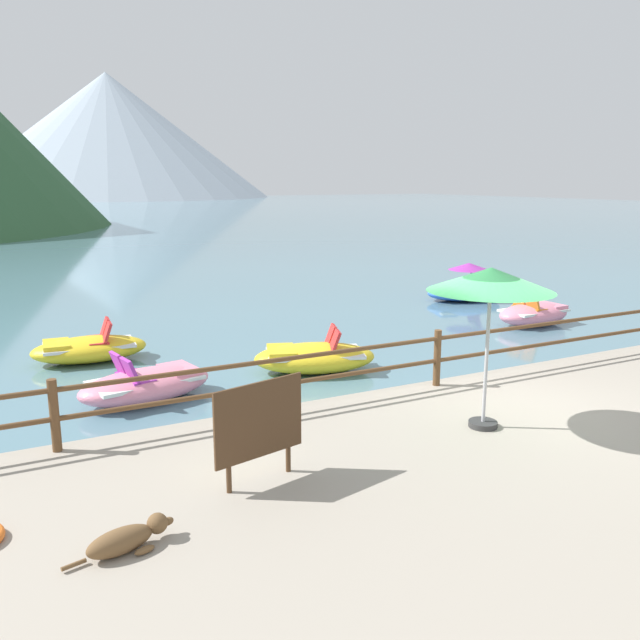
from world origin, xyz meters
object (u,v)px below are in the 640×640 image
Objects in this scene: sign_board at (259,421)px; dog_resting at (127,538)px; beach_umbrella at (491,282)px; pedal_boat_4 at (465,288)px; pedal_boat_1 at (146,384)px; pedal_boat_3 at (314,357)px; pedal_boat_0 at (534,313)px; pedal_boat_2 at (89,348)px.

sign_board is 1.11× the size of dog_resting.
pedal_boat_4 is (7.53, 9.55, -2.05)m from beach_umbrella.
pedal_boat_1 is 3.38m from pedal_boat_3.
beach_umbrella is 9.26m from pedal_boat_0.
pedal_boat_4 is (11.72, 2.03, 0.11)m from pedal_boat_2.
pedal_boat_1 is 1.05× the size of pedal_boat_2.
sign_board reaches higher than dog_resting.
pedal_boat_4 reaches higher than dog_resting.
beach_umbrella is at bearing -139.29° from pedal_boat_0.
pedal_boat_0 is at bearing 40.71° from beach_umbrella.
pedal_boat_0 is 0.89× the size of pedal_boat_1.
pedal_boat_0 is at bearing 9.67° from pedal_boat_3.
pedal_boat_0 is 11.15m from pedal_boat_2.
sign_board is 0.44× the size of pedal_boat_4.
sign_board is at bearing -138.39° from pedal_boat_4.
pedal_boat_3 is at bearing 57.16° from sign_board.
pedal_boat_0 is at bearing 7.72° from pedal_boat_1.
pedal_boat_3 is at bearing 3.55° from pedal_boat_1.
dog_resting is at bearing -150.23° from pedal_boat_0.
sign_board reaches higher than pedal_boat_4.
pedal_boat_2 is at bearing 171.55° from pedal_boat_0.
pedal_boat_0 is (10.24, 6.03, -0.82)m from sign_board.
pedal_boat_0 is at bearing 29.77° from dog_resting.
dog_resting is (-5.04, -0.91, -1.92)m from beach_umbrella.
beach_umbrella is at bearing 2.62° from sign_board.
dog_resting is 0.40× the size of pedal_boat_3.
dog_resting is at bearing -130.38° from pedal_boat_3.
dog_resting is 0.42× the size of pedal_boat_1.
sign_board is 0.49× the size of pedal_boat_2.
dog_resting is 0.48× the size of pedal_boat_0.
pedal_boat_4 is at bearing 32.01° from pedal_boat_3.
pedal_boat_4 is at bearing 41.61° from sign_board.
pedal_boat_2 is at bearing 95.89° from sign_board.
pedal_boat_2 is 4.84m from pedal_boat_3.
pedal_boat_1 is 3.11m from pedal_boat_2.
beach_umbrella is at bearing -50.48° from pedal_boat_1.
pedal_boat_0 is (6.83, 5.88, -2.14)m from beach_umbrella.
pedal_boat_0 reaches higher than pedal_boat_2.
pedal_boat_1 is 12.31m from pedal_boat_4.
beach_umbrella reaches higher than pedal_boat_1.
dog_resting is 0.44× the size of pedal_boat_2.
dog_resting is at bearing -104.27° from pedal_boat_1.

